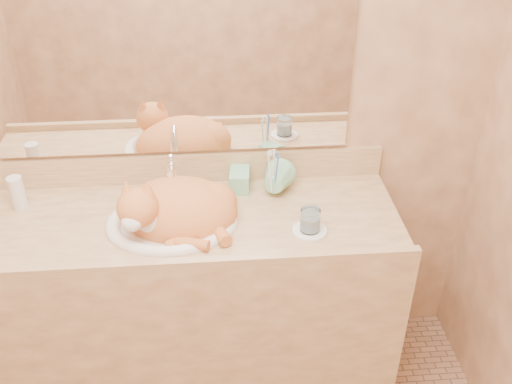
{
  "coord_description": "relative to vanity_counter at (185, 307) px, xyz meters",
  "views": [
    {
      "loc": [
        0.15,
        -0.94,
        2.04
      ],
      "look_at": [
        0.28,
        0.7,
        0.97
      ],
      "focal_mm": 40.0,
      "sensor_mm": 36.0,
      "label": 1
    }
  ],
  "objects": [
    {
      "name": "sink_basin",
      "position": [
        -0.02,
        -0.02,
        0.5
      ],
      "size": [
        0.49,
        0.43,
        0.14
      ],
      "primitive_type": null,
      "rotation": [
        0.0,
        0.0,
        0.11
      ],
      "color": "white",
      "rests_on": "vanity_counter"
    },
    {
      "name": "lotion_bottle",
      "position": [
        -0.57,
        0.13,
        0.49
      ],
      "size": [
        0.05,
        0.05,
        0.13
      ],
      "primitive_type": "cylinder",
      "color": "silver",
      "rests_on": "vanity_counter"
    },
    {
      "name": "saucer",
      "position": [
        0.46,
        -0.11,
        0.43
      ],
      "size": [
        0.12,
        0.12,
        0.01
      ],
      "primitive_type": "cylinder",
      "color": "white",
      "rests_on": "vanity_counter"
    },
    {
      "name": "vanity_counter",
      "position": [
        0.0,
        0.0,
        0.0
      ],
      "size": [
        1.6,
        0.55,
        0.85
      ],
      "primitive_type": null,
      "color": "#976E43",
      "rests_on": "floor"
    },
    {
      "name": "mirror",
      "position": [
        0.0,
        0.26,
        0.97
      ],
      "size": [
        1.3,
        0.02,
        0.8
      ],
      "primitive_type": "cube",
      "color": "white",
      "rests_on": "wall_back"
    },
    {
      "name": "toothbrush_cup",
      "position": [
        0.36,
        0.11,
        0.48
      ],
      "size": [
        0.16,
        0.16,
        0.11
      ],
      "primitive_type": "imported",
      "rotation": [
        0.0,
        0.0,
        -0.41
      ],
      "color": "#7DC99D",
      "rests_on": "vanity_counter"
    },
    {
      "name": "water_glass",
      "position": [
        0.46,
        -0.11,
        0.48
      ],
      "size": [
        0.07,
        0.07,
        0.08
      ],
      "primitive_type": "cylinder",
      "color": "silver",
      "rests_on": "saucer"
    },
    {
      "name": "faucet",
      "position": [
        -0.02,
        0.16,
        0.51
      ],
      "size": [
        0.07,
        0.12,
        0.16
      ],
      "primitive_type": null,
      "rotation": [
        0.0,
        0.0,
        0.28
      ],
      "color": "white",
      "rests_on": "vanity_counter"
    },
    {
      "name": "wall_back",
      "position": [
        0.0,
        0.28,
        0.82
      ],
      "size": [
        2.4,
        0.02,
        2.5
      ],
      "primitive_type": "cube",
      "color": "#946443",
      "rests_on": "ground"
    },
    {
      "name": "toothbrushes",
      "position": [
        0.36,
        0.11,
        0.55
      ],
      "size": [
        0.03,
        0.03,
        0.21
      ],
      "primitive_type": null,
      "color": "silver",
      "rests_on": "toothbrush_cup"
    },
    {
      "name": "cat",
      "position": [
        -0.0,
        -0.02,
        0.49
      ],
      "size": [
        0.45,
        0.39,
        0.22
      ],
      "primitive_type": null,
      "rotation": [
        0.0,
        0.0,
        -0.15
      ],
      "color": "#C6642D",
      "rests_on": "sink_basin"
    },
    {
      "name": "soap_dispenser",
      "position": [
        0.23,
        0.14,
        0.51
      ],
      "size": [
        0.08,
        0.09,
        0.17
      ],
      "primitive_type": "imported",
      "rotation": [
        0.0,
        0.0,
        -0.11
      ],
      "color": "#7DC99D",
      "rests_on": "vanity_counter"
    }
  ]
}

